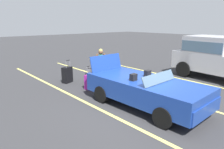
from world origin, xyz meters
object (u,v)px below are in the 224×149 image
(suitcase_small_carryon, at_px, (89,78))
(parked_pickup_truck_near, at_px, (219,57))
(suitcase_medium_bright, at_px, (90,82))
(duffel_bag, at_px, (99,76))
(traveler_person, at_px, (101,65))
(suitcase_large_black, at_px, (67,75))
(convertible_car, at_px, (150,91))

(suitcase_small_carryon, bearing_deg, parked_pickup_truck_near, 44.31)
(suitcase_medium_bright, height_order, suitcase_small_carryon, suitcase_medium_bright)
(duffel_bag, distance_m, traveler_person, 1.33)
(duffel_bag, bearing_deg, suitcase_small_carryon, -69.55)
(suitcase_large_black, height_order, parked_pickup_truck_near, parked_pickup_truck_near)
(convertible_car, relative_size, suitcase_large_black, 3.90)
(convertible_car, relative_size, parked_pickup_truck_near, 0.82)
(convertible_car, relative_size, suitcase_medium_bright, 4.57)
(convertible_car, distance_m, traveler_person, 3.12)
(suitcase_medium_bright, distance_m, parked_pickup_truck_near, 6.47)
(convertible_car, distance_m, suitcase_medium_bright, 2.94)
(suitcase_large_black, xyz_separation_m, duffel_bag, (0.48, 1.53, -0.21))
(convertible_car, bearing_deg, duffel_bag, 164.18)
(suitcase_small_carryon, bearing_deg, suitcase_medium_bright, -45.54)
(duffel_bag, bearing_deg, parked_pickup_truck_near, 48.40)
(suitcase_large_black, bearing_deg, suitcase_small_carryon, -157.28)
(suitcase_large_black, relative_size, suitcase_medium_bright, 1.17)
(suitcase_medium_bright, xyz_separation_m, duffel_bag, (-1.08, 1.35, -0.15))
(suitcase_large_black, height_order, suitcase_small_carryon, suitcase_large_black)
(suitcase_medium_bright, bearing_deg, convertible_car, 79.51)
(suitcase_medium_bright, bearing_deg, parked_pickup_truck_near, 136.47)
(convertible_car, bearing_deg, suitcase_large_black, -175.04)
(convertible_car, height_order, traveler_person, traveler_person)
(duffel_bag, bearing_deg, convertible_car, -14.06)
(traveler_person, bearing_deg, convertible_car, 16.15)
(suitcase_medium_bright, bearing_deg, traveler_person, 175.61)
(suitcase_large_black, bearing_deg, suitcase_medium_bright, 166.88)
(suitcase_small_carryon, distance_m, parked_pickup_truck_near, 6.41)
(duffel_bag, distance_m, parked_pickup_truck_near, 5.98)
(suitcase_small_carryon, bearing_deg, traveler_person, 8.36)
(parked_pickup_truck_near, bearing_deg, traveler_person, 62.95)
(convertible_car, bearing_deg, suitcase_small_carryon, 175.34)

